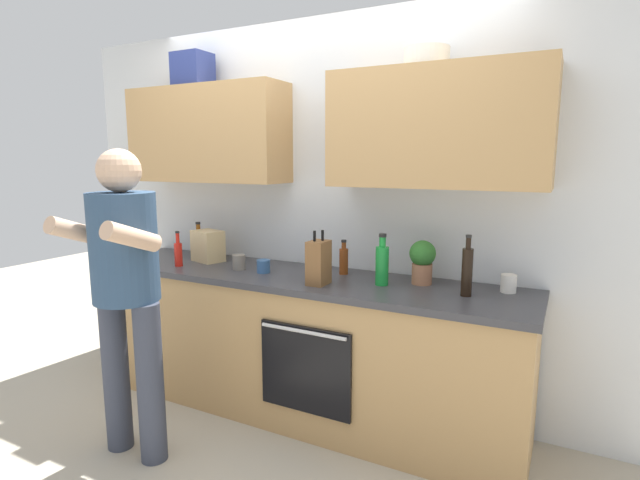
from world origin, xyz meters
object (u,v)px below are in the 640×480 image
bottle_hotsauce (178,253)px  grocery_bag_bread (208,246)px  bottle_soda (382,264)px  cup_tea (263,266)px  knife_block (319,263)px  bottle_syrup (199,243)px  bottle_vinegar (344,260)px  person_standing (125,280)px  cup_coffee (509,283)px  cup_stoneware (239,262)px  bottle_soy (467,271)px  potted_herb (422,260)px

bottle_hotsauce → grocery_bag_bread: size_ratio=1.09×
bottle_soda → cup_tea: bearing=-175.8°
knife_block → grocery_bag_bread: 1.01m
bottle_syrup → bottle_vinegar: 1.18m
person_standing → bottle_soda: size_ratio=5.63×
bottle_soda → grocery_bag_bread: size_ratio=1.36×
person_standing → cup_coffee: (1.77, 0.99, -0.03)m
bottle_soda → knife_block: (-0.33, -0.15, 0.00)m
cup_stoneware → bottle_vinegar: bearing=17.0°
bottle_vinegar → grocery_bag_bread: bearing=-175.4°
person_standing → grocery_bag_bread: bearing=102.6°
bottle_soda → cup_tea: (-0.77, -0.06, -0.08)m
person_standing → bottle_hotsauce: 0.72m
cup_stoneware → knife_block: size_ratio=0.32×
bottle_syrup → cup_tea: size_ratio=2.99×
cup_coffee → bottle_soda: bearing=-166.0°
bottle_syrup → knife_block: bearing=-15.4°
bottle_soy → cup_stoneware: bottle_soy is taller
bottle_soy → bottle_hotsauce: bearing=-175.6°
bottle_hotsauce → cup_tea: (0.61, 0.10, -0.05)m
cup_stoneware → bottle_hotsauce: bearing=-167.2°
bottle_soda → grocery_bag_bread: bottle_soda is taller
cup_tea → potted_herb: bearing=10.8°
bottle_hotsauce → cup_stoneware: (0.42, 0.10, -0.04)m
person_standing → grocery_bag_bread: person_standing is taller
cup_stoneware → cup_coffee: size_ratio=1.01×
bottle_syrup → bottle_vinegar: bearing=-1.3°
cup_coffee → knife_block: (-0.99, -0.32, 0.08)m
bottle_syrup → potted_herb: bearing=-1.3°
bottle_soy → potted_herb: bottle_soy is taller
bottle_vinegar → grocery_bag_bread: same height
person_standing → potted_herb: size_ratio=6.57×
person_standing → bottle_soda: (1.11, 0.83, 0.04)m
grocery_bag_bread → cup_tea: bearing=-12.0°
bottle_soy → cup_tea: size_ratio=3.81×
bottle_vinegar → cup_tea: 0.51m
bottle_soda → knife_block: bearing=-154.8°
grocery_bag_bread → potted_herb: bearing=2.6°
bottle_syrup → cup_coffee: bearing=-0.1°
bottle_hotsauce → cup_coffee: size_ratio=2.42×
knife_block → cup_stoneware: bearing=171.6°
knife_block → bottle_soy: bearing=9.8°
bottle_vinegar → bottle_soy: bearing=-11.3°
person_standing → knife_block: (0.79, 0.68, 0.04)m
person_standing → bottle_soy: (1.58, 0.81, 0.05)m
knife_block → bottle_soda: bearing=25.2°
bottle_soy → cup_stoneware: size_ratio=3.30×
cup_tea → grocery_bag_bread: (-0.54, 0.11, 0.07)m
bottle_vinegar → bottle_syrup: bearing=178.7°
cup_tea → cup_stoneware: bearing=-178.8°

